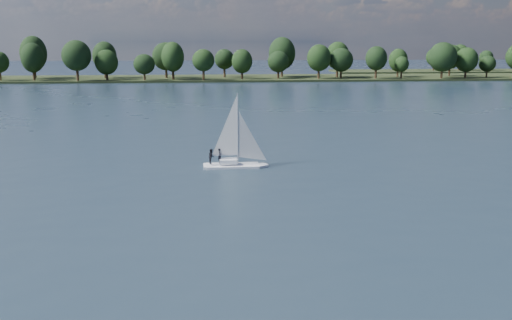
# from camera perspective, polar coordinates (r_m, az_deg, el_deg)

# --- Properties ---
(ground) EXTENTS (700.00, 700.00, 0.00)m
(ground) POSITION_cam_1_polar(r_m,az_deg,el_deg) (123.43, 1.64, 4.81)
(ground) COLOR #233342
(ground) RESTS_ON ground
(far_shore) EXTENTS (660.00, 40.00, 1.50)m
(far_shore) POSITION_cam_1_polar(r_m,az_deg,el_deg) (234.60, -1.55, 8.10)
(far_shore) COLOR black
(far_shore) RESTS_ON ground
(sailboat) EXTENTS (7.17, 2.07, 9.41)m
(sailboat) POSITION_cam_1_polar(r_m,az_deg,el_deg) (68.18, -2.45, 1.37)
(sailboat) COLOR white
(sailboat) RESTS_ON ground
(treeline) EXTENTS (562.27, 73.80, 18.10)m
(treeline) POSITION_cam_1_polar(r_m,az_deg,el_deg) (230.44, -5.03, 10.02)
(treeline) COLOR black
(treeline) RESTS_ON ground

